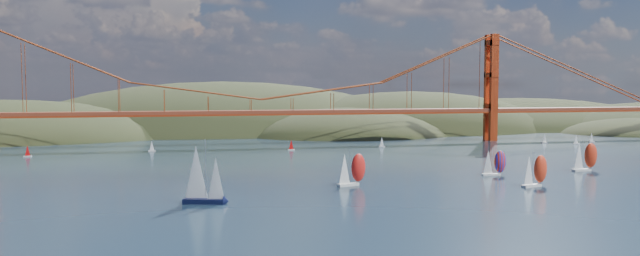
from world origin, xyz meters
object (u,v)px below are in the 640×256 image
(sloop_navy, at_px, (202,175))
(racer_0, at_px, (351,169))
(racer_2, at_px, (585,156))
(racer_rwb, at_px, (494,162))
(racer_1, at_px, (534,170))

(sloop_navy, relative_size, racer_0, 1.51)
(racer_2, xyz_separation_m, racer_rwb, (-34.87, -2.93, -0.79))
(sloop_navy, bearing_deg, racer_rwb, 32.15)
(racer_rwb, bearing_deg, racer_2, 8.25)
(racer_rwb, bearing_deg, racer_1, -84.95)
(sloop_navy, bearing_deg, racer_1, 18.71)
(racer_0, relative_size, racer_2, 0.97)
(racer_0, distance_m, racer_rwb, 50.75)
(racer_2, bearing_deg, racer_rwb, 179.14)
(racer_2, bearing_deg, sloop_navy, -172.30)
(sloop_navy, xyz_separation_m, racer_2, (127.42, 30.25, -1.88))
(racer_0, xyz_separation_m, racer_1, (50.48, -12.96, -0.12))
(racer_0, bearing_deg, racer_1, -31.19)
(sloop_navy, relative_size, racer_rwb, 1.74)
(racer_1, bearing_deg, racer_2, 20.72)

